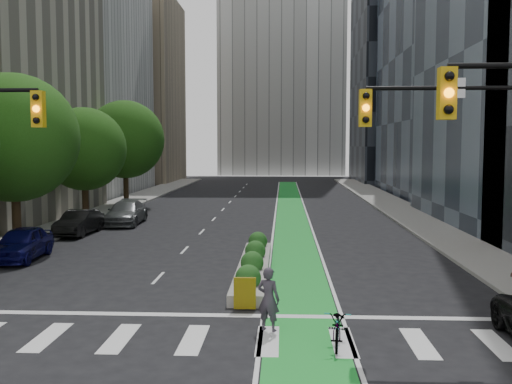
# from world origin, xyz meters

# --- Properties ---
(ground) EXTENTS (160.00, 160.00, 0.00)m
(ground) POSITION_xyz_m (0.00, 0.00, 0.00)
(ground) COLOR black
(ground) RESTS_ON ground
(sidewalk_left) EXTENTS (3.60, 90.00, 0.15)m
(sidewalk_left) POSITION_xyz_m (-11.80, 25.00, 0.07)
(sidewalk_left) COLOR gray
(sidewalk_left) RESTS_ON ground
(sidewalk_right) EXTENTS (3.60, 90.00, 0.15)m
(sidewalk_right) POSITION_xyz_m (11.80, 25.00, 0.07)
(sidewalk_right) COLOR gray
(sidewalk_right) RESTS_ON ground
(bike_lane_paint) EXTENTS (2.20, 70.00, 0.01)m
(bike_lane_paint) POSITION_xyz_m (3.00, 30.00, 0.01)
(bike_lane_paint) COLOR green
(bike_lane_paint) RESTS_ON ground
(building_tan_far) EXTENTS (14.00, 16.00, 26.00)m
(building_tan_far) POSITION_xyz_m (-20.00, 66.00, 13.00)
(building_tan_far) COLOR tan
(building_tan_far) RESTS_ON ground
(building_dark_end) EXTENTS (14.00, 18.00, 28.00)m
(building_dark_end) POSITION_xyz_m (20.00, 68.00, 14.00)
(building_dark_end) COLOR black
(building_dark_end) RESTS_ON ground
(tree_mid) EXTENTS (6.40, 6.40, 8.78)m
(tree_mid) POSITION_xyz_m (-11.00, 12.00, 5.57)
(tree_mid) COLOR black
(tree_mid) RESTS_ON ground
(tree_midfar) EXTENTS (5.60, 5.60, 7.76)m
(tree_midfar) POSITION_xyz_m (-11.00, 22.00, 4.95)
(tree_midfar) COLOR black
(tree_midfar) RESTS_ON ground
(tree_far) EXTENTS (6.60, 6.60, 9.00)m
(tree_far) POSITION_xyz_m (-11.00, 32.00, 5.69)
(tree_far) COLOR black
(tree_far) RESTS_ON ground
(signal_right) EXTENTS (5.82, 0.51, 7.20)m
(signal_right) POSITION_xyz_m (8.67, 0.47, 4.80)
(signal_right) COLOR black
(signal_right) RESTS_ON ground
(median_planter) EXTENTS (1.20, 10.26, 1.10)m
(median_planter) POSITION_xyz_m (1.20, 7.04, 0.37)
(median_planter) COLOR gray
(median_planter) RESTS_ON ground
(bicycle) EXTENTS (0.87, 1.96, 1.00)m
(bicycle) POSITION_xyz_m (3.84, -1.22, 0.50)
(bicycle) COLOR gray
(bicycle) RESTS_ON ground
(cyclist) EXTENTS (0.78, 0.66, 1.82)m
(cyclist) POSITION_xyz_m (2.00, -0.17, 0.91)
(cyclist) COLOR #3C3540
(cyclist) RESTS_ON ground
(parked_car_left_near) EXTENTS (2.05, 4.53, 1.51)m
(parked_car_left_near) POSITION_xyz_m (-9.50, 9.29, 0.75)
(parked_car_left_near) COLOR #0E0D52
(parked_car_left_near) RESTS_ON ground
(parked_car_left_mid) EXTENTS (1.67, 4.40, 1.43)m
(parked_car_left_mid) POSITION_xyz_m (-9.50, 16.58, 0.72)
(parked_car_left_mid) COLOR black
(parked_car_left_mid) RESTS_ON ground
(parked_car_left_far) EXTENTS (2.33, 5.33, 1.53)m
(parked_car_left_far) POSITION_xyz_m (-7.98, 21.10, 0.76)
(parked_car_left_far) COLOR #525557
(parked_car_left_far) RESTS_ON ground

